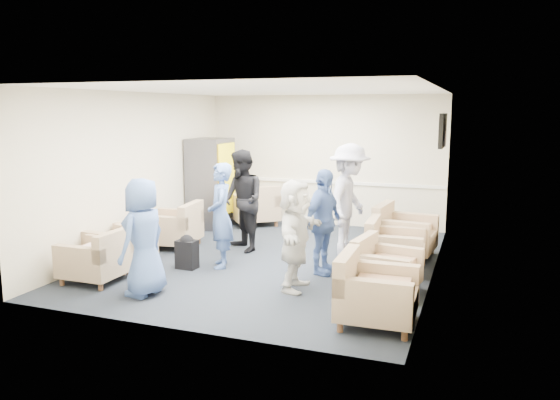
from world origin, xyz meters
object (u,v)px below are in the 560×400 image
(vending_machine, at_px, (211,183))
(person_front_left, at_px, (143,237))
(armchair_corner, at_px, (255,208))
(armchair_right_near, at_px, (372,295))
(armchair_right_midfar, at_px, (392,249))
(armchair_right_midnear, at_px, (383,269))
(person_mid_right, at_px, (323,222))
(armchair_right_far, at_px, (401,235))
(person_back_left, at_px, (242,201))
(person_front_right, at_px, (295,235))
(armchair_left_near, at_px, (99,260))
(person_mid_left, at_px, (221,216))
(person_back_right, at_px, (349,200))
(armchair_left_far, at_px, (176,228))
(armchair_left_mid, at_px, (124,246))

(vending_machine, relative_size, person_front_left, 1.18)
(armchair_corner, bearing_deg, armchair_right_near, 88.37)
(armchair_right_near, height_order, vending_machine, vending_machine)
(person_front_left, bearing_deg, armchair_right_midfar, 132.87)
(armchair_right_near, distance_m, armchair_right_midnear, 1.14)
(vending_machine, height_order, person_mid_right, vending_machine)
(vending_machine, bearing_deg, armchair_right_midfar, -25.05)
(armchair_right_far, xyz_separation_m, person_mid_right, (-0.96, -1.37, 0.41))
(armchair_right_near, xyz_separation_m, person_back_left, (-2.70, 2.46, 0.53))
(person_back_left, relative_size, person_front_right, 1.16)
(armchair_left_near, xyz_separation_m, armchair_right_far, (3.81, 2.84, 0.05))
(person_mid_left, distance_m, person_back_left, 1.00)
(armchair_right_far, xyz_separation_m, person_back_right, (-0.84, -0.22, 0.57))
(armchair_left_far, distance_m, armchair_right_midfar, 3.78)
(person_mid_left, xyz_separation_m, person_front_right, (1.41, -0.62, -0.06))
(armchair_left_mid, height_order, person_back_right, person_back_right)
(armchair_right_near, distance_m, armchair_right_midfar, 2.17)
(armchair_left_mid, relative_size, armchair_left_far, 0.95)
(person_mid_left, relative_size, person_back_right, 0.87)
(armchair_right_midnear, height_order, person_back_right, person_back_right)
(armchair_corner, height_order, vending_machine, vending_machine)
(armchair_right_far, relative_size, armchair_corner, 0.79)
(armchair_left_near, xyz_separation_m, person_mid_right, (2.85, 1.47, 0.46))
(armchair_right_midnear, height_order, person_front_right, person_front_right)
(armchair_right_far, relative_size, person_back_right, 0.54)
(armchair_right_near, bearing_deg, armchair_left_near, 85.59)
(person_mid_right, bearing_deg, person_front_right, -175.22)
(vending_machine, height_order, person_mid_left, vending_machine)
(armchair_right_midfar, bearing_deg, person_mid_left, 102.97)
(armchair_right_far, bearing_deg, person_mid_left, 127.69)
(vending_machine, bearing_deg, armchair_right_near, -44.46)
(armchair_right_midfar, distance_m, person_front_right, 1.76)
(armchair_right_far, xyz_separation_m, armchair_corner, (-3.23, 1.45, -0.00))
(person_front_left, distance_m, person_back_right, 3.52)
(armchair_left_near, xyz_separation_m, person_front_right, (2.70, 0.65, 0.43))
(armchair_right_midnear, distance_m, armchair_right_far, 1.90)
(armchair_right_midnear, distance_m, person_mid_left, 2.61)
(person_back_right, bearing_deg, armchair_right_near, -157.98)
(armchair_right_midfar, xyz_separation_m, vending_machine, (-3.99, 1.86, 0.58))
(armchair_left_far, height_order, person_front_left, person_front_left)
(armchair_left_far, distance_m, person_back_left, 1.32)
(armchair_left_mid, bearing_deg, person_back_right, 127.15)
(armchair_left_near, height_order, person_front_left, person_front_left)
(vending_machine, bearing_deg, armchair_right_far, -13.83)
(armchair_right_midfar, xyz_separation_m, person_mid_right, (-0.93, -0.50, 0.45))
(armchair_left_mid, xyz_separation_m, armchair_left_far, (0.12, 1.34, 0.01))
(person_front_right, bearing_deg, armchair_right_midfar, -42.75)
(person_back_right, bearing_deg, vending_machine, 72.86)
(armchair_left_mid, relative_size, person_front_left, 0.58)
(armchair_right_midnear, distance_m, person_mid_right, 1.21)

